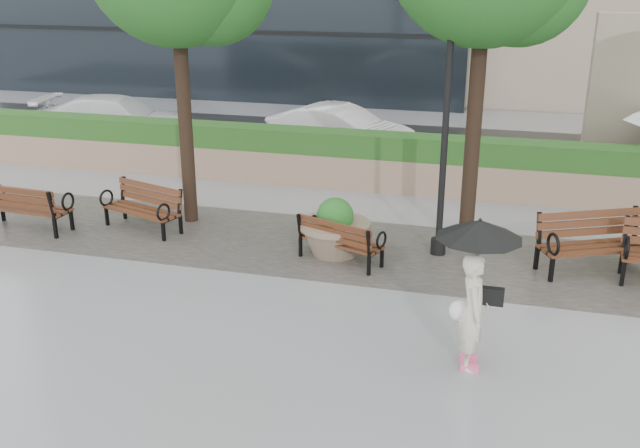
% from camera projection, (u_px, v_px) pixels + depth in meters
% --- Properties ---
extents(ground, '(100.00, 100.00, 0.00)m').
position_uv_depth(ground, '(310.00, 321.00, 10.79)').
color(ground, gray).
rests_on(ground, ground).
extents(cobble_strip, '(28.00, 3.20, 0.01)m').
position_uv_depth(cobble_strip, '(353.00, 249.00, 13.51)').
color(cobble_strip, '#383330').
rests_on(cobble_strip, ground).
extents(hedge_wall, '(24.00, 0.80, 1.35)m').
position_uv_depth(hedge_wall, '(390.00, 163.00, 16.92)').
color(hedge_wall, '#957960').
rests_on(hedge_wall, ground).
extents(asphalt_street, '(40.00, 7.00, 0.00)m').
position_uv_depth(asphalt_street, '(413.00, 150.00, 20.77)').
color(asphalt_street, black).
rests_on(asphalt_street, ground).
extents(bench_0, '(1.86, 0.84, 0.97)m').
position_uv_depth(bench_0, '(27.00, 216.00, 14.42)').
color(bench_0, '#582B19').
rests_on(bench_0, ground).
extents(bench_1, '(1.82, 1.18, 0.92)m').
position_uv_depth(bench_1, '(143.00, 217.00, 14.43)').
color(bench_1, '#582B19').
rests_on(bench_1, ground).
extents(bench_2, '(1.67, 1.13, 0.84)m').
position_uv_depth(bench_2, '(340.00, 249.00, 12.84)').
color(bench_2, '#582B19').
rests_on(bench_2, ground).
extents(bench_3, '(2.07, 1.54, 1.04)m').
position_uv_depth(bench_3, '(593.00, 255.00, 12.43)').
color(bench_3, '#582B19').
rests_on(bench_3, ground).
extents(planter_left, '(1.31, 1.31, 1.10)m').
position_uv_depth(planter_left, '(335.00, 233.00, 13.13)').
color(planter_left, '#7F6B56').
rests_on(planter_left, ground).
extents(lamppost, '(0.28, 0.28, 4.52)m').
position_uv_depth(lamppost, '(444.00, 149.00, 12.61)').
color(lamppost, black).
rests_on(lamppost, ground).
extents(car_left, '(5.04, 2.65, 1.39)m').
position_uv_depth(car_left, '(119.00, 119.00, 21.50)').
color(car_left, white).
rests_on(car_left, ground).
extents(car_right, '(4.41, 2.46, 1.38)m').
position_uv_depth(car_right, '(340.00, 131.00, 20.08)').
color(car_right, white).
rests_on(car_right, ground).
extents(pedestrian, '(1.12, 1.12, 2.05)m').
position_uv_depth(pedestrian, '(475.00, 280.00, 9.18)').
color(pedestrian, beige).
rests_on(pedestrian, ground).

